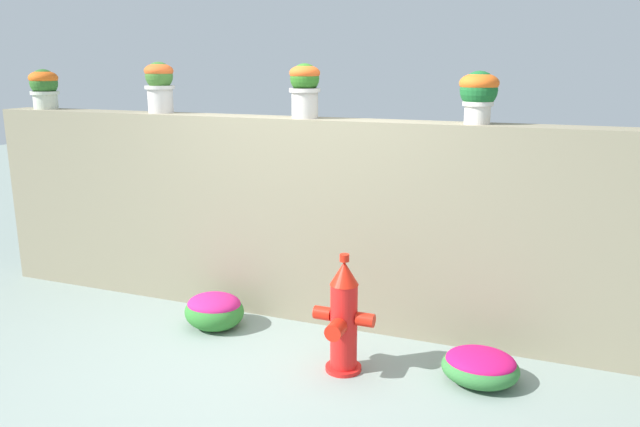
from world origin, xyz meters
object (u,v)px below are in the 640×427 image
Objects in this scene: flower_bush_right at (214,309)px; potted_plant_0 at (44,86)px; potted_plant_2 at (305,86)px; fire_hydrant at (343,319)px; potted_plant_3 at (479,92)px; potted_plant_1 at (159,83)px; flower_bush_left at (480,366)px.

potted_plant_0 is at bearing 165.83° from flower_bush_right.
flower_bush_right is (-0.61, -0.48, -1.78)m from potted_plant_2.
potted_plant_2 is 0.50× the size of fire_hydrant.
potted_plant_3 reaches higher than flower_bush_right.
potted_plant_1 is (1.30, 0.01, 0.04)m from potted_plant_0.
potted_plant_2 is 1.94m from flower_bush_right.
potted_plant_1 is at bearing 0.43° from potted_plant_0.
potted_plant_2 is at bearing -179.30° from potted_plant_3.
potted_plant_3 is 1.91m from flower_bush_left.
fire_hydrant is 0.97m from flower_bush_left.
potted_plant_3 reaches higher than potted_plant_0.
flower_bush_left is at bearing -21.49° from potted_plant_2.
potted_plant_1 reaches higher than potted_plant_2.
potted_plant_3 is 0.76× the size of flower_bush_right.
potted_plant_2 is 1.14× the size of potted_plant_3.
fire_hydrant reaches higher than flower_bush_left.
potted_plant_0 is at bearing -179.57° from potted_plant_1.
potted_plant_2 is 0.86× the size of flower_bush_right.
potted_plant_1 is 1.03× the size of potted_plant_2.
potted_plant_1 reaches higher than potted_plant_0.
potted_plant_1 is 2.03m from flower_bush_right.
potted_plant_2 is 1.84m from fire_hydrant.
flower_bush_right is at bearing -165.69° from potted_plant_3.
potted_plant_0 is at bearing 165.81° from fire_hydrant.
potted_plant_1 is 0.84× the size of flower_bush_left.
potted_plant_1 reaches higher than flower_bush_right.
potted_plant_0 is 4.04m from potted_plant_3.
flower_bush_right is (2.09, -0.53, -1.75)m from potted_plant_0.
potted_plant_2 is at bearing 158.51° from flower_bush_left.
flower_bush_left is (0.92, 0.19, -0.27)m from fire_hydrant.
potted_plant_3 is at bearing -0.46° from potted_plant_0.
flower_bush_right is (-1.94, -0.50, -1.76)m from potted_plant_3.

